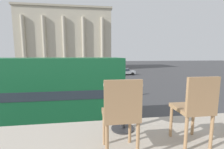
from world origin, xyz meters
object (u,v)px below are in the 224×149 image
object	(u,v)px
plaza_building_left	(68,41)
pedestrian_yellow	(54,70)
traffic_light_mid	(78,70)
traffic_light_far	(104,66)
double_decker_bus	(22,92)
car_white	(62,73)
cafe_chair_0	(121,113)
cafe_chair_1	(195,107)
pedestrian_grey	(54,82)
cafe_dining_table	(123,96)
traffic_light_near	(97,75)
car_silver	(125,72)

from	to	relation	value
plaza_building_left	pedestrian_yellow	size ratio (longest dim) A/B	14.49
traffic_light_mid	traffic_light_far	bearing A→B (deg)	53.91
double_decker_bus	car_white	world-z (taller)	double_decker_bus
cafe_chair_0	cafe_chair_1	distance (m)	0.96
pedestrian_grey	cafe_dining_table	bearing A→B (deg)	172.52
double_decker_bus	pedestrian_grey	xyz separation A→B (m)	(-0.89, 10.42, -1.28)
car_white	cafe_chair_1	bearing A→B (deg)	131.08
cafe_chair_0	plaza_building_left	xyz separation A→B (m)	(-7.18, 46.71, 4.91)
cafe_chair_1	pedestrian_grey	size ratio (longest dim) A/B	0.51
traffic_light_near	car_white	bearing A→B (deg)	110.45
traffic_light_far	cafe_dining_table	bearing A→B (deg)	-94.41
plaza_building_left	pedestrian_grey	size ratio (longest dim) A/B	14.33
traffic_light_far	car_silver	bearing A→B (deg)	36.82
cafe_dining_table	cafe_chair_0	world-z (taller)	cafe_chair_0
traffic_light_mid	pedestrian_yellow	world-z (taller)	traffic_light_mid
cafe_chair_1	traffic_light_near	bearing A→B (deg)	90.72
traffic_light_mid	double_decker_bus	bearing A→B (deg)	-97.56
plaza_building_left	traffic_light_mid	bearing A→B (deg)	-79.42
car_white	pedestrian_grey	distance (m)	12.11
cafe_chair_0	cafe_chair_1	size ratio (longest dim) A/B	1.00
cafe_dining_table	traffic_light_mid	bearing A→B (deg)	96.96
cafe_chair_0	cafe_chair_1	xyz separation A→B (m)	(0.96, 0.07, 0.00)
traffic_light_near	traffic_light_far	size ratio (longest dim) A/B	1.14
pedestrian_grey	traffic_light_mid	bearing A→B (deg)	-66.09
traffic_light_near	traffic_light_mid	world-z (taller)	traffic_light_near
plaza_building_left	pedestrian_yellow	distance (m)	16.55
traffic_light_far	car_white	world-z (taller)	traffic_light_far
traffic_light_near	pedestrian_grey	bearing A→B (deg)	134.79
traffic_light_far	car_white	distance (m)	8.98
cafe_dining_table	traffic_light_near	xyz separation A→B (m)	(0.09, 11.50, -1.18)
cafe_dining_table	car_silver	size ratio (longest dim) A/B	0.17
traffic_light_mid	pedestrian_yellow	xyz separation A→B (m)	(-6.03, 11.73, -1.17)
double_decker_bus	car_silver	distance (m)	25.56
traffic_light_mid	car_white	bearing A→B (deg)	113.51
cafe_dining_table	car_silver	xyz separation A→B (m)	(6.78, 29.32, -3.00)
cafe_dining_table	traffic_light_mid	xyz separation A→B (m)	(-2.41, 19.70, -1.50)
cafe_dining_table	cafe_chair_0	bearing A→B (deg)	-104.15
cafe_chair_1	double_decker_bus	bearing A→B (deg)	123.50
traffic_light_near	pedestrian_yellow	xyz separation A→B (m)	(-8.53, 19.93, -1.50)
cafe_dining_table	cafe_chair_1	xyz separation A→B (m)	(0.81, -0.54, -0.02)
cafe_chair_1	traffic_light_far	world-z (taller)	cafe_chair_1
cafe_dining_table	traffic_light_near	distance (m)	11.56
plaza_building_left	cafe_chair_1	bearing A→B (deg)	-80.10
cafe_chair_0	cafe_dining_table	bearing A→B (deg)	75.08
cafe_chair_0	car_white	bearing A→B (deg)	101.13
plaza_building_left	car_silver	world-z (taller)	plaza_building_left
pedestrian_yellow	traffic_light_far	bearing A→B (deg)	52.27
cafe_chair_0	traffic_light_mid	world-z (taller)	cafe_chair_0
cafe_chair_0	traffic_light_far	xyz separation A→B (m)	(2.14, 26.33, -1.45)
double_decker_bus	cafe_chair_0	world-z (taller)	double_decker_bus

